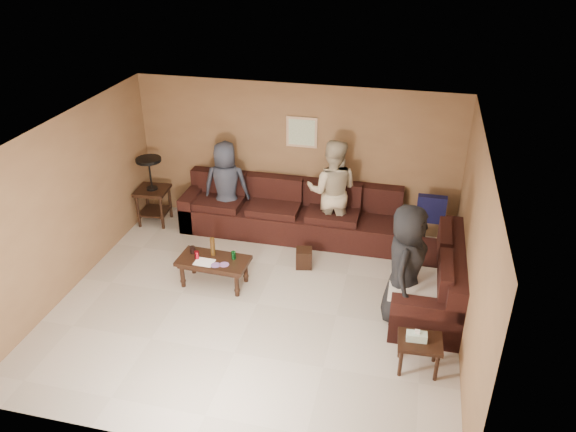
# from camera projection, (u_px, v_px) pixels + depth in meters

# --- Properties ---
(room) EXTENTS (5.60, 5.50, 2.50)m
(room) POSITION_uv_depth(u_px,v_px,m) (254.00, 199.00, 7.15)
(room) COLOR #BFB3A1
(room) RESTS_ON ground
(sectional_sofa) EXTENTS (4.65, 2.90, 0.97)m
(sectional_sofa) POSITION_uv_depth(u_px,v_px,m) (332.00, 238.00, 8.92)
(sectional_sofa) COLOR black
(sectional_sofa) RESTS_ON ground
(coffee_table) EXTENTS (1.06, 0.57, 0.71)m
(coffee_table) POSITION_uv_depth(u_px,v_px,m) (213.00, 263.00, 8.20)
(coffee_table) COLOR black
(coffee_table) RESTS_ON ground
(end_table_left) EXTENTS (0.58, 0.58, 1.22)m
(end_table_left) POSITION_uv_depth(u_px,v_px,m) (152.00, 189.00, 9.76)
(end_table_left) COLOR black
(end_table_left) RESTS_ON ground
(side_table_right) EXTENTS (0.54, 0.45, 0.58)m
(side_table_right) POSITION_uv_depth(u_px,v_px,m) (419.00, 344.00, 6.64)
(side_table_right) COLOR black
(side_table_right) RESTS_ON ground
(waste_bin) EXTENTS (0.29, 0.29, 0.30)m
(waste_bin) POSITION_uv_depth(u_px,v_px,m) (304.00, 258.00, 8.72)
(waste_bin) COLOR black
(waste_bin) RESTS_ON ground
(wall_art) EXTENTS (0.52, 0.04, 0.52)m
(wall_art) POSITION_uv_depth(u_px,v_px,m) (302.00, 132.00, 9.24)
(wall_art) COLOR tan
(wall_art) RESTS_ON ground
(person_left) EXTENTS (0.86, 0.64, 1.58)m
(person_left) POSITION_uv_depth(u_px,v_px,m) (226.00, 186.00, 9.53)
(person_left) COLOR #2F3442
(person_left) RESTS_ON ground
(person_middle) EXTENTS (0.89, 0.71, 1.77)m
(person_middle) POSITION_uv_depth(u_px,v_px,m) (332.00, 191.00, 9.14)
(person_middle) COLOR #C4B291
(person_middle) RESTS_ON ground
(person_right) EXTENTS (0.65, 0.90, 1.70)m
(person_right) POSITION_uv_depth(u_px,v_px,m) (406.00, 265.00, 7.27)
(person_right) COLOR black
(person_right) RESTS_ON ground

